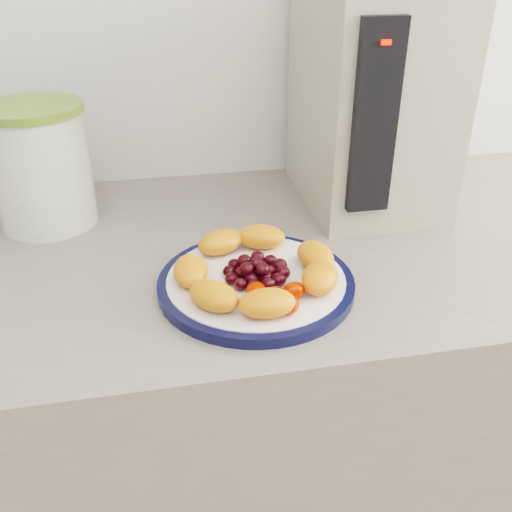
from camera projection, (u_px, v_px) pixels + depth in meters
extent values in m
cube|color=gray|center=(273.00, 445.00, 1.11)|extent=(3.50, 0.60, 0.90)
cube|color=#99805B|center=(273.00, 456.00, 1.12)|extent=(3.48, 0.58, 0.84)
cylinder|color=black|center=(256.00, 284.00, 0.76)|extent=(0.26, 0.26, 0.01)
cylinder|color=white|center=(256.00, 283.00, 0.76)|extent=(0.24, 0.24, 0.02)
cylinder|color=#4C6524|center=(42.00, 170.00, 0.90)|extent=(0.20, 0.20, 0.18)
cylinder|color=olive|center=(30.00, 109.00, 0.85)|extent=(0.20, 0.20, 0.01)
cube|color=#A7A28D|center=(371.00, 95.00, 0.94)|extent=(0.21, 0.29, 0.37)
cube|color=black|center=(374.00, 120.00, 0.80)|extent=(0.06, 0.02, 0.27)
cube|color=#FF0C05|center=(386.00, 42.00, 0.73)|extent=(0.01, 0.01, 0.01)
ellipsoid|color=orange|center=(315.00, 256.00, 0.77)|extent=(0.06, 0.08, 0.03)
ellipsoid|color=orange|center=(261.00, 237.00, 0.82)|extent=(0.08, 0.06, 0.03)
ellipsoid|color=orange|center=(221.00, 242.00, 0.81)|extent=(0.08, 0.07, 0.03)
ellipsoid|color=orange|center=(191.00, 271.00, 0.74)|extent=(0.05, 0.07, 0.03)
ellipsoid|color=orange|center=(214.00, 296.00, 0.69)|extent=(0.08, 0.08, 0.03)
ellipsoid|color=orange|center=(267.00, 303.00, 0.67)|extent=(0.07, 0.05, 0.03)
ellipsoid|color=orange|center=(320.00, 278.00, 0.72)|extent=(0.07, 0.08, 0.03)
ellipsoid|color=black|center=(256.00, 272.00, 0.75)|extent=(0.02, 0.02, 0.02)
ellipsoid|color=black|center=(269.00, 271.00, 0.75)|extent=(0.02, 0.02, 0.02)
ellipsoid|color=black|center=(260.00, 266.00, 0.77)|extent=(0.02, 0.02, 0.02)
ellipsoid|color=black|center=(247.00, 267.00, 0.76)|extent=(0.02, 0.02, 0.02)
ellipsoid|color=black|center=(242.00, 273.00, 0.75)|extent=(0.02, 0.02, 0.02)
ellipsoid|color=black|center=(251.00, 279.00, 0.74)|extent=(0.02, 0.02, 0.02)
ellipsoid|color=black|center=(265.00, 278.00, 0.74)|extent=(0.02, 0.02, 0.02)
ellipsoid|color=black|center=(280.00, 265.00, 0.76)|extent=(0.02, 0.02, 0.02)
ellipsoid|color=black|center=(270.00, 261.00, 0.78)|extent=(0.02, 0.02, 0.02)
ellipsoid|color=black|center=(258.00, 259.00, 0.78)|extent=(0.02, 0.02, 0.02)
ellipsoid|color=black|center=(245.00, 260.00, 0.78)|extent=(0.02, 0.02, 0.02)
ellipsoid|color=black|center=(234.00, 265.00, 0.77)|extent=(0.02, 0.02, 0.02)
ellipsoid|color=black|center=(229.00, 271.00, 0.75)|extent=(0.02, 0.02, 0.02)
ellipsoid|color=black|center=(232.00, 279.00, 0.74)|extent=(0.02, 0.02, 0.02)
ellipsoid|color=black|center=(241.00, 284.00, 0.73)|extent=(0.02, 0.02, 0.02)
ellipsoid|color=black|center=(254.00, 286.00, 0.72)|extent=(0.02, 0.02, 0.02)
ellipsoid|color=black|center=(268.00, 284.00, 0.72)|extent=(0.02, 0.02, 0.02)
ellipsoid|color=black|center=(279.00, 280.00, 0.73)|extent=(0.02, 0.02, 0.02)
ellipsoid|color=black|center=(283.00, 273.00, 0.75)|extent=(0.02, 0.02, 0.02)
ellipsoid|color=black|center=(256.00, 263.00, 0.75)|extent=(0.02, 0.02, 0.02)
ellipsoid|color=black|center=(258.00, 257.00, 0.76)|extent=(0.02, 0.02, 0.02)
ellipsoid|color=black|center=(244.00, 261.00, 0.75)|extent=(0.02, 0.02, 0.02)
ellipsoid|color=black|center=(247.00, 268.00, 0.73)|extent=(0.02, 0.02, 0.02)
ellipsoid|color=black|center=(262.00, 269.00, 0.73)|extent=(0.02, 0.02, 0.02)
ellipsoid|color=#EE1900|center=(274.00, 296.00, 0.70)|extent=(0.03, 0.03, 0.02)
ellipsoid|color=#EE1900|center=(294.00, 291.00, 0.71)|extent=(0.03, 0.03, 0.02)
ellipsoid|color=#EE1900|center=(288.00, 305.00, 0.68)|extent=(0.04, 0.04, 0.02)
ellipsoid|color=#EE1900|center=(256.00, 291.00, 0.71)|extent=(0.03, 0.04, 0.02)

